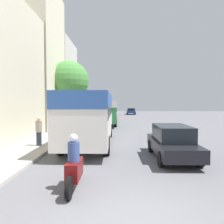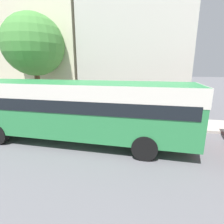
{
  "view_description": "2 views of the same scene",
  "coord_description": "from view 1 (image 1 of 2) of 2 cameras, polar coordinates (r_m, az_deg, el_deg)",
  "views": [
    {
      "loc": [
        -0.39,
        -4.8,
        2.69
      ],
      "look_at": [
        -0.94,
        24.88,
        1.33
      ],
      "focal_mm": 35.0,
      "sensor_mm": 36.0,
      "label": 1
    },
    {
      "loc": [
        5.77,
        25.43,
        3.52
      ],
      "look_at": [
        -1.97,
        23.72,
        1.43
      ],
      "focal_mm": 28.0,
      "sensor_mm": 36.0,
      "label": 2
    }
  ],
  "objects": [
    {
      "name": "building_end_row",
      "position": [
        30.32,
        -16.02,
        7.46
      ],
      "size": [
        6.03,
        7.7,
        10.6
      ],
      "color": "beige",
      "rests_on": "ground_plane"
    },
    {
      "name": "building_far_terrace",
      "position": [
        23.52,
        -20.79,
        12.56
      ],
      "size": [
        5.48,
        6.6,
        13.64
      ],
      "color": "beige",
      "rests_on": "ground_plane"
    },
    {
      "name": "car_far_curb",
      "position": [
        10.84,
        15.44,
        -7.45
      ],
      "size": [
        1.81,
        4.42,
        1.58
      ],
      "color": "black",
      "rests_on": "ground_plane"
    },
    {
      "name": "ground_plane",
      "position": [
        5.52,
        5.6,
        -26.59
      ],
      "size": [
        120.0,
        120.0,
        0.0
      ],
      "primitive_type": "plane",
      "color": "slate"
    },
    {
      "name": "bus_following",
      "position": [
        26.83,
        -1.44,
        0.83
      ],
      "size": [
        2.52,
        10.82,
        2.83
      ],
      "color": "#2D8447",
      "rests_on": "ground_plane"
    },
    {
      "name": "motorcycle_behind_lead",
      "position": [
        7.05,
        -9.85,
        -13.95
      ],
      "size": [
        0.38,
        2.24,
        1.73
      ],
      "color": "maroon",
      "rests_on": "ground_plane"
    },
    {
      "name": "pedestrian_near_curb",
      "position": [
        13.47,
        -18.57,
        -4.75
      ],
      "size": [
        0.38,
        0.38,
        1.66
      ],
      "color": "#232838",
      "rests_on": "sidewalk"
    },
    {
      "name": "bus_lead",
      "position": [
        13.92,
        -5.65,
        0.02
      ],
      "size": [
        2.61,
        9.42,
        3.19
      ],
      "color": "silver",
      "rests_on": "ground_plane"
    },
    {
      "name": "car_crossing",
      "position": [
        47.45,
        4.99,
        0.23
      ],
      "size": [
        1.82,
        3.98,
        1.36
      ],
      "rotation": [
        0.0,
        0.0,
        3.14
      ],
      "color": "navy",
      "rests_on": "ground_plane"
    },
    {
      "name": "street_tree",
      "position": [
        23.07,
        -11.12,
        7.99
      ],
      "size": [
        4.03,
        4.03,
        6.76
      ],
      "color": "brown",
      "rests_on": "sidewalk"
    },
    {
      "name": "bus_third_in_line",
      "position": [
        39.4,
        -1.13,
        1.41
      ],
      "size": [
        2.55,
        11.04,
        2.83
      ],
      "color": "red",
      "rests_on": "ground_plane"
    }
  ]
}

